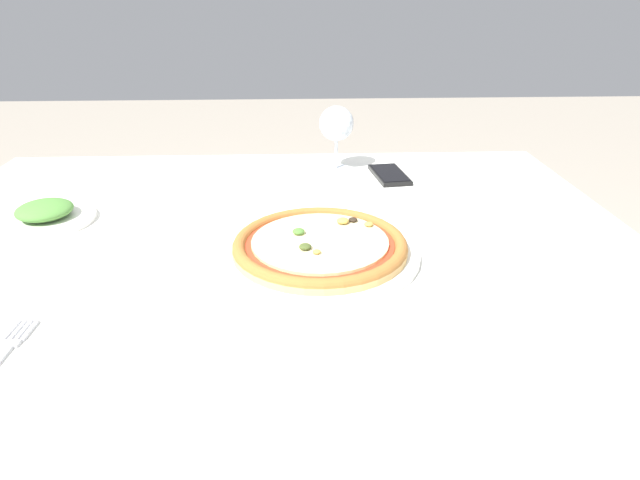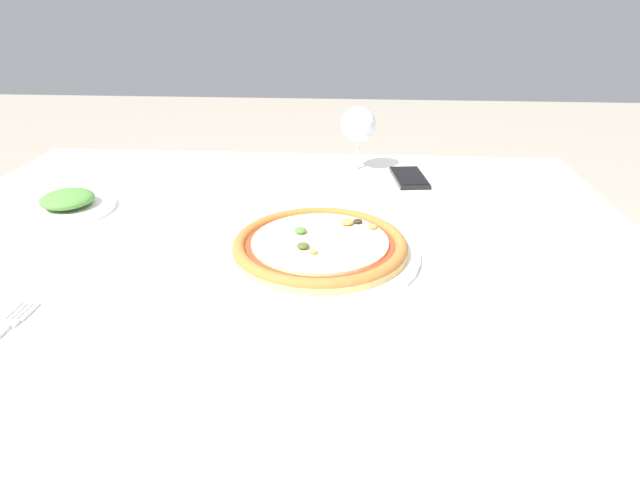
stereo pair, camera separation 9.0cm
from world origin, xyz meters
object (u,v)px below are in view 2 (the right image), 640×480
at_px(dining_table, 268,282).
at_px(pizza_plate, 320,247).
at_px(wine_glass_far_left, 358,126).
at_px(cell_phone, 409,177).
at_px(side_plate, 68,203).

height_order(dining_table, pizza_plate, pizza_plate).
bearing_deg(wine_glass_far_left, cell_phone, -26.41).
height_order(dining_table, wine_glass_far_left, wine_glass_far_left).
bearing_deg(side_plate, dining_table, -18.07).
distance_m(dining_table, wine_glass_far_left, 0.50).
bearing_deg(side_plate, cell_phone, 18.64).
height_order(dining_table, cell_phone, cell_phone).
xyz_separation_m(pizza_plate, wine_glass_far_left, (0.06, 0.47, 0.09)).
height_order(wine_glass_far_left, side_plate, wine_glass_far_left).
height_order(pizza_plate, wine_glass_far_left, wine_glass_far_left).
distance_m(wine_glass_far_left, cell_phone, 0.17).
bearing_deg(dining_table, cell_phone, 53.55).
bearing_deg(dining_table, side_plate, 161.93).
relative_size(wine_glass_far_left, cell_phone, 1.04).
bearing_deg(pizza_plate, cell_phone, 65.62).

